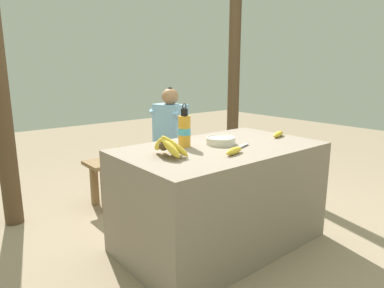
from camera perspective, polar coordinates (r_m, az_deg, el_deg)
The scene contains 12 objects.
ground_plane at distance 2.73m, azimuth 4.56°, elevation -15.97°, with size 12.00×12.00×0.00m, color gray.
market_counter at distance 2.57m, azimuth 4.70°, elevation -8.58°, with size 1.47×0.87×0.75m.
banana_bunch_ripe at distance 2.16m, azimuth -4.01°, elevation -0.22°, with size 0.19×0.32×0.15m.
serving_bowl at distance 2.53m, azimuth 4.80°, elevation 0.63°, with size 0.22×0.22×0.05m.
water_bottle at distance 2.42m, azimuth -1.28°, elevation 2.30°, with size 0.09×0.09×0.31m.
loose_banana_front at distance 2.24m, azimuth 7.01°, elevation -1.15°, with size 0.19×0.09×0.05m.
loose_banana_side at distance 2.87m, azimuth 14.20°, elevation 1.60°, with size 0.20×0.10×0.05m.
knife at distance 2.39m, azimuth 7.67°, elevation -0.59°, with size 0.24×0.10×0.02m.
wooden_bench at distance 3.58m, azimuth -6.21°, elevation -2.59°, with size 1.44×0.32×0.45m.
seated_vendor at distance 3.56m, azimuth -4.13°, elevation 1.87°, with size 0.45×0.42×1.11m.
banana_bunch_green at distance 3.37m, azimuth -11.43°, elevation -1.23°, with size 0.18×0.27×0.14m.
support_post_far at distance 4.45m, azimuth 6.99°, elevation 11.67°, with size 0.15×0.15×2.48m.
Camera 1 is at (-1.68, -1.72, 1.30)m, focal length 32.00 mm.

